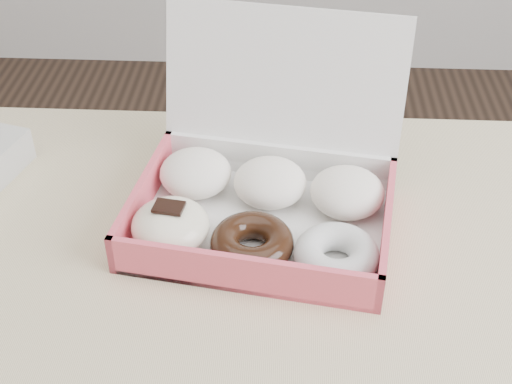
{
  "coord_description": "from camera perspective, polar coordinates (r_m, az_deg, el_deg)",
  "views": [
    {
      "loc": [
        0.08,
        -0.49,
        1.3
      ],
      "look_at": [
        0.05,
        0.12,
        0.83
      ],
      "focal_mm": 50.0,
      "sensor_mm": 36.0,
      "label": 1
    }
  ],
  "objects": [
    {
      "name": "table",
      "position": [
        0.8,
        -4.06,
        -13.79
      ],
      "size": [
        1.2,
        0.8,
        0.75
      ],
      "color": "tan",
      "rests_on": "ground"
    },
    {
      "name": "donut_box",
      "position": [
        0.83,
        0.48,
        -0.35
      ],
      "size": [
        0.33,
        0.31,
        0.21
      ],
      "rotation": [
        0.0,
        0.0,
        -0.16
      ],
      "color": "white",
      "rests_on": "table"
    }
  ]
}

